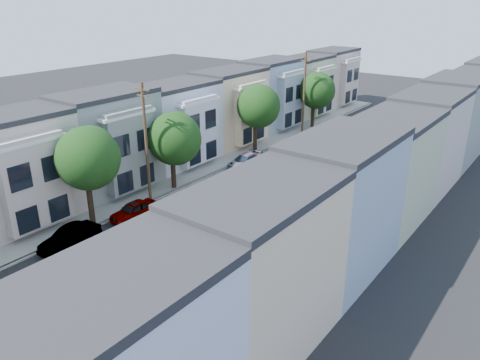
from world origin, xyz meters
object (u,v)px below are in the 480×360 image
at_px(parked_right_c, 350,170).
at_px(utility_pole_near, 146,144).
at_px(tree_c, 174,139).
at_px(tree_e, 316,91).
at_px(parked_left_b, 70,238).
at_px(utility_pole_far, 304,93).
at_px(parked_left_c, 133,210).
at_px(tree_d, 258,106).
at_px(parked_right_b, 211,261).
at_px(fedex_truck, 261,188).
at_px(tree_far_r, 412,119).
at_px(parked_left_d, 244,161).
at_px(parked_right_d, 385,146).
at_px(lead_sedan, 329,162).
at_px(parked_right_a, 154,299).
at_px(tree_b, 87,158).

bearing_deg(parked_right_c, utility_pole_near, -124.71).
relative_size(tree_c, tree_e, 0.97).
distance_m(tree_e, parked_left_b, 38.27).
relative_size(utility_pole_far, parked_left_c, 2.38).
xyz_separation_m(tree_d, parked_right_b, (11.20, -21.20, -4.66)).
relative_size(fedex_truck, parked_right_c, 1.39).
height_order(tree_e, tree_far_r, tree_e).
xyz_separation_m(tree_d, parked_left_d, (1.40, -4.28, -4.70)).
bearing_deg(utility_pole_near, parked_right_c, 54.68).
relative_size(tree_d, parked_right_d, 1.71).
bearing_deg(tree_e, tree_far_r, -10.19).
height_order(tree_d, utility_pole_near, utility_pole_near).
distance_m(tree_d, tree_e, 13.20).
height_order(tree_d, parked_right_b, tree_d).
relative_size(parked_left_b, parked_right_b, 0.89).
bearing_deg(parked_right_d, tree_d, -147.19).
distance_m(utility_pole_far, parked_left_c, 29.47).
height_order(utility_pole_far, lead_sedan, utility_pole_far).
bearing_deg(parked_right_b, utility_pole_far, 114.78).
bearing_deg(parked_right_b, utility_pole_near, 160.06).
distance_m(utility_pole_near, parked_right_c, 19.89).
distance_m(utility_pole_near, parked_left_c, 5.62).
height_order(lead_sedan, parked_right_c, parked_right_c).
height_order(tree_far_r, parked_right_a, tree_far_r).
distance_m(tree_far_r, parked_left_d, 19.42).
relative_size(tree_b, parked_left_d, 1.82).
xyz_separation_m(lead_sedan, parked_left_b, (-7.08, -25.54, 0.11)).
bearing_deg(tree_b, tree_far_r, 67.91).
bearing_deg(tree_b, tree_d, 90.00).
height_order(utility_pole_far, fedex_truck, utility_pole_far).
xyz_separation_m(tree_e, parked_left_d, (1.40, -17.48, -4.36)).
height_order(tree_b, tree_far_r, tree_b).
xyz_separation_m(tree_e, parked_left_c, (1.40, -32.28, -4.32)).
bearing_deg(fedex_truck, tree_e, 102.26).
bearing_deg(parked_right_a, utility_pole_near, 140.98).
bearing_deg(parked_right_c, fedex_truck, -104.76).
height_order(lead_sedan, parked_right_d, parked_right_d).
bearing_deg(fedex_truck, parked_left_d, 128.33).
height_order(fedex_truck, parked_right_b, fedex_truck).
distance_m(parked_left_c, parked_right_c, 21.29).
height_order(tree_far_r, fedex_truck, tree_far_r).
height_order(utility_pole_far, parked_left_b, utility_pole_far).
bearing_deg(fedex_truck, parked_right_d, 75.15).
relative_size(tree_b, parked_right_b, 1.59).
height_order(tree_e, parked_right_d, tree_e).
relative_size(utility_pole_near, parked_right_c, 2.28).
relative_size(utility_pole_near, parked_left_b, 2.27).
bearing_deg(parked_right_b, parked_right_d, 95.05).
bearing_deg(utility_pole_far, tree_c, -90.00).
height_order(tree_e, parked_right_a, tree_e).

